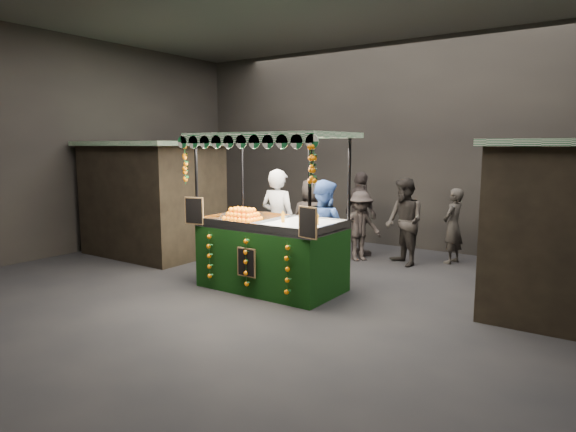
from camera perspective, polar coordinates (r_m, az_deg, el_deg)
The scene contains 12 objects.
ground at distance 8.54m, azimuth -0.60°, elevation -9.01°, with size 12.00×12.00×0.00m, color black.
market_hall at distance 8.21m, azimuth -0.64°, elevation 14.17°, with size 12.10×10.10×5.05m.
neighbour_stall_left at distance 11.97m, azimuth -15.20°, elevation 2.04°, with size 3.00×2.20×2.60m.
juice_stall at distance 8.70m, azimuth -1.99°, elevation -2.96°, with size 2.81×1.65×2.72m.
vendor_grey at distance 9.80m, azimuth -1.13°, elevation -0.63°, with size 0.77×0.52×2.06m.
vendor_blue at distance 9.22m, azimuth 4.13°, elevation -1.71°, with size 1.08×0.94×1.89m.
shopper_0 at distance 12.94m, azimuth -9.26°, elevation 1.12°, with size 0.80×0.63×1.93m.
shopper_1 at distance 10.71m, azimuth 13.15°, elevation -0.66°, with size 1.14×1.11×1.84m.
shopper_2 at distance 11.48m, azimuth 8.27°, elevation 0.24°, with size 1.21×0.97×1.92m.
shopper_3 at distance 11.00m, azimuth 8.23°, elevation -1.14°, with size 1.03×1.13×1.53m.
shopper_4 at distance 10.67m, azimuth 2.70°, elevation -0.56°, with size 1.05×0.90×1.82m.
shopper_6 at distance 11.20m, azimuth 18.34°, elevation -1.09°, with size 0.48×0.65×1.61m.
Camera 1 is at (4.72, -6.66, 2.51)m, focal length 31.10 mm.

